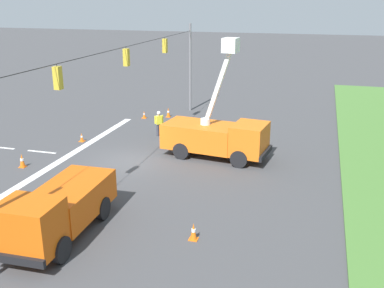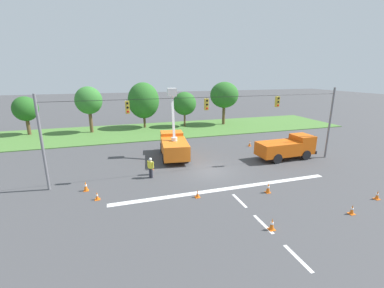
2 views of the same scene
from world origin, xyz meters
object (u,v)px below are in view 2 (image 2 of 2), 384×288
(tree_west, at_px, (89,101))
(traffic_cone_foreground_left, at_px, (268,188))
(traffic_cone_far_right, at_px, (198,194))
(traffic_cone_mid_left, at_px, (377,195))
(traffic_cone_far_left, at_px, (250,143))
(traffic_cone_lane_edge_a, at_px, (97,196))
(utility_truck_support_near, at_px, (287,147))
(traffic_cone_foreground_right, at_px, (352,210))
(traffic_cone_near_bucket, at_px, (86,186))
(tree_far_east, at_px, (224,95))
(tree_far_west, at_px, (25,109))
(traffic_cone_lane_edge_b, at_px, (151,166))
(road_worker, at_px, (151,167))
(tree_centre, at_px, (144,101))
(tree_east, at_px, (185,104))
(traffic_cone_mid_right, at_px, (272,224))
(utility_truck_bucket_lift, at_px, (174,144))

(tree_west, xyz_separation_m, traffic_cone_foreground_left, (13.69, -24.85, -4.32))
(traffic_cone_foreground_left, height_order, traffic_cone_far_right, traffic_cone_foreground_left)
(traffic_cone_mid_left, relative_size, traffic_cone_far_left, 0.92)
(traffic_cone_foreground_left, xyz_separation_m, traffic_cone_far_left, (5.00, 11.55, -0.05))
(traffic_cone_lane_edge_a, xyz_separation_m, traffic_cone_far_left, (17.04, 8.95, 0.07))
(utility_truck_support_near, xyz_separation_m, traffic_cone_far_right, (-11.49, -5.47, -0.94))
(traffic_cone_foreground_right, relative_size, traffic_cone_near_bucket, 0.83)
(tree_far_east, relative_size, traffic_cone_lane_edge_a, 11.99)
(tree_far_east, bearing_deg, tree_far_west, 177.80)
(traffic_cone_lane_edge_b, bearing_deg, road_worker, -99.29)
(traffic_cone_lane_edge_b, bearing_deg, tree_far_east, 49.52)
(tree_centre, height_order, road_worker, tree_centre)
(tree_centre, bearing_deg, traffic_cone_far_left, -53.34)
(tree_east, relative_size, traffic_cone_foreground_right, 8.84)
(tree_west, distance_m, traffic_cone_far_left, 23.36)
(tree_far_east, bearing_deg, traffic_cone_foreground_right, -98.07)
(tree_far_west, bearing_deg, traffic_cone_foreground_right, -49.81)
(tree_far_east, height_order, traffic_cone_foreground_right, tree_far_east)
(traffic_cone_mid_right, bearing_deg, traffic_cone_lane_edge_a, 145.00)
(tree_far_east, distance_m, traffic_cone_far_left, 14.25)
(tree_far_west, height_order, tree_east, tree_east)
(tree_far_east, height_order, traffic_cone_far_right, tree_far_east)
(traffic_cone_near_bucket, distance_m, traffic_cone_far_right, 8.44)
(tree_centre, relative_size, traffic_cone_near_bucket, 9.27)
(tree_centre, height_order, traffic_cone_foreground_right, tree_centre)
(traffic_cone_mid_right, relative_size, traffic_cone_lane_edge_b, 0.97)
(tree_far_east, height_order, traffic_cone_far_left, tree_far_east)
(tree_far_east, xyz_separation_m, traffic_cone_lane_edge_b, (-14.98, -17.56, -4.63))
(traffic_cone_foreground_right, distance_m, traffic_cone_mid_right, 5.78)
(tree_far_east, height_order, utility_truck_support_near, tree_far_east)
(tree_centre, relative_size, traffic_cone_foreground_right, 11.19)
(tree_far_east, distance_m, traffic_cone_lane_edge_a, 29.90)
(traffic_cone_far_left, bearing_deg, traffic_cone_near_bucket, -158.05)
(tree_east, bearing_deg, traffic_cone_far_left, -71.86)
(tree_centre, xyz_separation_m, tree_far_east, (13.21, -1.22, 0.62))
(tree_far_west, relative_size, tree_far_east, 0.76)
(road_worker, relative_size, traffic_cone_mid_left, 2.70)
(tree_centre, xyz_separation_m, traffic_cone_lane_edge_b, (-1.78, -18.78, -4.01))
(traffic_cone_lane_edge_b, bearing_deg, tree_centre, 84.59)
(tree_centre, distance_m, traffic_cone_lane_edge_b, 19.29)
(traffic_cone_mid_right, distance_m, traffic_cone_far_right, 5.68)
(tree_far_east, distance_m, traffic_cone_mid_right, 30.90)
(utility_truck_bucket_lift, bearing_deg, traffic_cone_lane_edge_a, -133.76)
(tree_east, distance_m, road_worker, 21.50)
(utility_truck_bucket_lift, bearing_deg, traffic_cone_foreground_right, -60.77)
(tree_west, xyz_separation_m, utility_truck_support_near, (19.96, -18.54, -3.50))
(tree_east, distance_m, traffic_cone_lane_edge_a, 25.93)
(tree_far_west, distance_m, tree_east, 22.71)
(tree_centre, xyz_separation_m, traffic_cone_foreground_right, (9.10, -30.18, -4.07))
(utility_truck_bucket_lift, distance_m, traffic_cone_lane_edge_a, 10.63)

